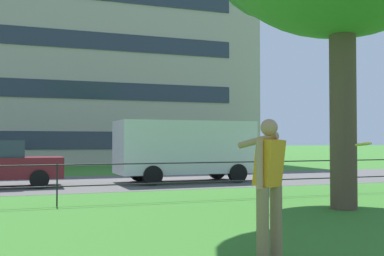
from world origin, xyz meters
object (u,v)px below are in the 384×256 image
at_px(frisbee, 363,144).
at_px(apartment_building_background, 32,35).
at_px(panel_van_far_right, 185,148).
at_px(person_thrower, 268,183).

xyz_separation_m(frisbee, apartment_building_background, (-4.61, 31.36, 8.11)).
relative_size(frisbee, panel_van_far_right, 0.06).
bearing_deg(frisbee, apartment_building_background, 98.37).
distance_m(person_thrower, apartment_building_background, 33.74).
bearing_deg(panel_van_far_right, apartment_building_background, 102.97).
bearing_deg(frisbee, person_thrower, -154.27).
relative_size(person_thrower, frisbee, 5.49).
distance_m(frisbee, panel_van_far_right, 10.05).
height_order(person_thrower, apartment_building_background, apartment_building_background).
xyz_separation_m(person_thrower, panel_van_far_right, (2.78, 11.25, 0.30)).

